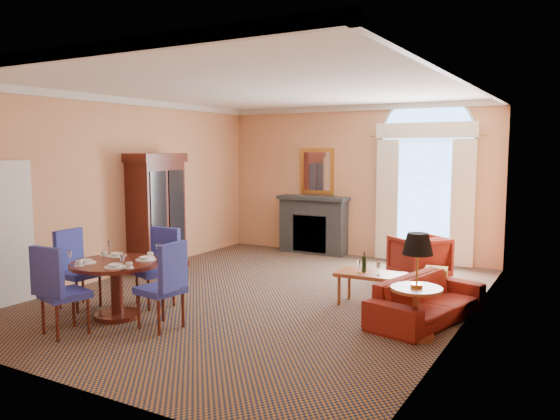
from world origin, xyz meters
The scene contains 12 objects.
ground centered at (0.00, 0.00, 0.00)m, with size 7.50×7.50×0.00m, color #121E3B.
room_envelope centered at (-0.03, 0.67, 2.51)m, with size 6.04×7.52×3.45m.
armoire centered at (-2.72, 0.56, 1.06)m, with size 0.63×1.12×2.21m.
dining_table centered at (-1.15, -1.95, 0.57)m, with size 1.23×1.23×0.97m.
dining_chair_north centered at (-1.10, -1.14, 0.64)m, with size 0.65×0.65×1.13m.
dining_chair_south centered at (-1.20, -2.86, 0.64)m, with size 0.61×0.61×1.13m.
dining_chair_east centered at (-0.22, -2.00, 0.64)m, with size 0.57×0.57×1.13m.
dining_chair_west centered at (-2.07, -1.88, 0.64)m, with size 0.55×0.54×1.13m.
sofa centered at (2.55, 0.01, 0.29)m, with size 1.96×0.77×0.57m, color maroon.
armchair centered at (1.80, 2.29, 0.39)m, with size 0.83×0.85×0.78m, color maroon.
coffee_table centered at (1.64, 0.28, 0.45)m, with size 1.00×0.59×0.80m.
side_table centered at (2.60, -0.72, 0.80)m, with size 0.62×0.62×1.26m.
Camera 1 is at (4.37, -7.13, 2.29)m, focal length 35.00 mm.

